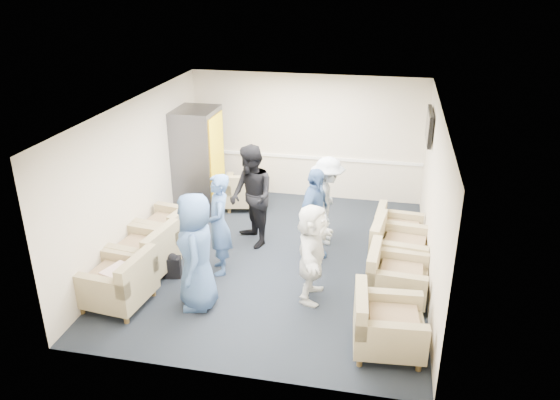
% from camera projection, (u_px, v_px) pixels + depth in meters
% --- Properties ---
extents(floor, '(6.00, 6.00, 0.00)m').
position_uv_depth(floor, '(278.00, 259.00, 9.54)').
color(floor, black).
rests_on(floor, ground).
extents(ceiling, '(6.00, 6.00, 0.00)m').
position_uv_depth(ceiling, '(278.00, 107.00, 8.48)').
color(ceiling, silver).
rests_on(ceiling, back_wall).
extents(back_wall, '(5.00, 0.02, 2.70)m').
position_uv_depth(back_wall, '(307.00, 137.00, 11.71)').
color(back_wall, beige).
rests_on(back_wall, floor).
extents(front_wall, '(5.00, 0.02, 2.70)m').
position_uv_depth(front_wall, '(224.00, 282.00, 6.31)').
color(front_wall, beige).
rests_on(front_wall, floor).
extents(left_wall, '(0.02, 6.00, 2.70)m').
position_uv_depth(left_wall, '(137.00, 177.00, 9.48)').
color(left_wall, beige).
rests_on(left_wall, floor).
extents(right_wall, '(0.02, 6.00, 2.70)m').
position_uv_depth(right_wall, '(434.00, 200.00, 8.54)').
color(right_wall, beige).
rests_on(right_wall, floor).
extents(chair_rail, '(4.98, 0.04, 0.06)m').
position_uv_depth(chair_rail, '(306.00, 157.00, 11.87)').
color(chair_rail, white).
rests_on(chair_rail, back_wall).
extents(tv, '(0.10, 1.00, 0.58)m').
position_uv_depth(tv, '(429.00, 126.00, 9.90)').
color(tv, black).
rests_on(tv, right_wall).
extents(armchair_left_near, '(1.02, 1.02, 0.74)m').
position_uv_depth(armchair_left_near, '(120.00, 284.00, 8.11)').
color(armchair_left_near, '#968660').
rests_on(armchair_left_near, floor).
extents(armchair_left_mid, '(1.06, 1.06, 0.75)m').
position_uv_depth(armchair_left_mid, '(145.00, 255.00, 8.92)').
color(armchair_left_mid, '#968660').
rests_on(armchair_left_mid, floor).
extents(armchair_left_far, '(1.07, 1.07, 0.74)m').
position_uv_depth(armchair_left_far, '(170.00, 230.00, 9.76)').
color(armchair_left_far, '#968660').
rests_on(armchair_left_far, floor).
extents(armchair_right_near, '(0.99, 0.99, 0.73)m').
position_uv_depth(armchair_right_near, '(384.00, 326.00, 7.16)').
color(armchair_right_near, '#968660').
rests_on(armchair_right_near, floor).
extents(armchair_right_midnear, '(0.94, 0.94, 0.71)m').
position_uv_depth(armchair_right_midnear, '(393.00, 278.00, 8.28)').
color(armchair_right_midnear, '#968660').
rests_on(armchair_right_midnear, floor).
extents(armchair_right_midfar, '(1.04, 1.04, 0.75)m').
position_uv_depth(armchair_right_midfar, '(396.00, 250.00, 9.09)').
color(armchair_right_midfar, '#968660').
rests_on(armchair_right_midfar, floor).
extents(armchair_right_far, '(0.88, 0.88, 0.66)m').
position_uv_depth(armchair_right_far, '(395.00, 233.00, 9.76)').
color(armchair_right_far, '#968660').
rests_on(armchair_right_far, floor).
extents(armchair_corner, '(1.02, 1.02, 0.69)m').
position_uv_depth(armchair_corner, '(246.00, 192.00, 11.49)').
color(armchair_corner, '#968660').
rests_on(armchair_corner, floor).
extents(vending_machine, '(0.86, 1.00, 2.12)m').
position_uv_depth(vending_machine, '(198.00, 159.00, 11.24)').
color(vending_machine, '#51525A').
rests_on(vending_machine, floor).
extents(backpack, '(0.28, 0.23, 0.43)m').
position_uv_depth(backpack, '(173.00, 265.00, 8.92)').
color(backpack, black).
rests_on(backpack, floor).
extents(pillow, '(0.45, 0.52, 0.13)m').
position_uv_depth(pillow, '(118.00, 273.00, 8.05)').
color(pillow, silver).
rests_on(pillow, armchair_left_near).
extents(person_front_left, '(0.79, 1.00, 1.80)m').
position_uv_depth(person_front_left, '(196.00, 252.00, 7.92)').
color(person_front_left, '#3D5E94').
rests_on(person_front_left, floor).
extents(person_mid_left, '(0.61, 0.73, 1.72)m').
position_uv_depth(person_mid_left, '(219.00, 224.00, 8.86)').
color(person_mid_left, '#3D5E94').
rests_on(person_mid_left, floor).
extents(person_back_left, '(1.11, 1.15, 1.87)m').
position_uv_depth(person_back_left, '(251.00, 197.00, 9.73)').
color(person_back_left, black).
rests_on(person_back_left, floor).
extents(person_back_right, '(0.67, 1.10, 1.64)m').
position_uv_depth(person_back_right, '(327.00, 201.00, 9.84)').
color(person_back_right, silver).
rests_on(person_back_right, floor).
extents(person_mid_right, '(0.66, 1.06, 1.67)m').
position_uv_depth(person_mid_right, '(314.00, 215.00, 9.23)').
color(person_mid_right, '#3D5E94').
rests_on(person_mid_right, floor).
extents(person_front_right, '(0.49, 1.45, 1.56)m').
position_uv_depth(person_front_right, '(312.00, 253.00, 8.15)').
color(person_front_right, white).
rests_on(person_front_right, floor).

